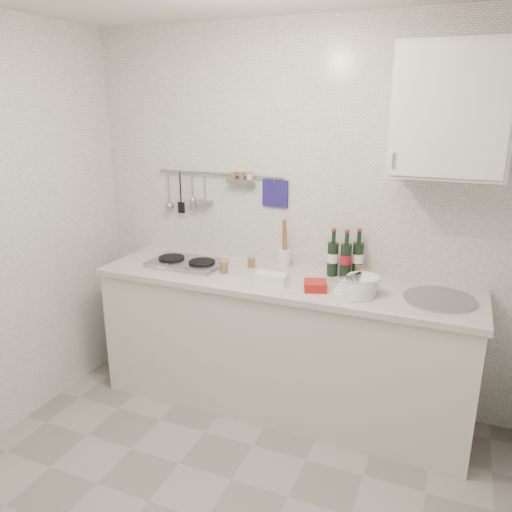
{
  "coord_description": "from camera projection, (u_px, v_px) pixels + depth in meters",
  "views": [
    {
      "loc": [
        1.0,
        -1.73,
        2.0
      ],
      "look_at": [
        -0.1,
        0.9,
        1.12
      ],
      "focal_mm": 35.0,
      "sensor_mm": 36.0,
      "label": 1
    }
  ],
  "objects": [
    {
      "name": "jar_d",
      "position": [
        224.0,
        266.0,
        3.27
      ],
      "size": [
        0.06,
        0.06,
        0.09
      ],
      "rotation": [
        0.0,
        0.0,
        0.01
      ],
      "color": "brown",
      "rests_on": "counter"
    },
    {
      "name": "jar_b",
      "position": [
        360.0,
        271.0,
        3.19
      ],
      "size": [
        0.07,
        0.07,
        0.08
      ],
      "rotation": [
        0.0,
        0.0,
        -0.09
      ],
      "color": "brown",
      "rests_on": "counter"
    },
    {
      "name": "wine_bottles",
      "position": [
        346.0,
        253.0,
        3.18
      ],
      "size": [
        0.22,
        0.13,
        0.31
      ],
      "rotation": [
        0.0,
        0.0,
        0.33
      ],
      "color": "black",
      "rests_on": "counter"
    },
    {
      "name": "plate_stack_hob",
      "position": [
        169.0,
        264.0,
        3.43
      ],
      "size": [
        0.24,
        0.24,
        0.02
      ],
      "rotation": [
        0.0,
        0.0,
        0.06
      ],
      "color": "#5254BA",
      "rests_on": "counter"
    },
    {
      "name": "butter_dish",
      "position": [
        271.0,
        278.0,
        3.1
      ],
      "size": [
        0.21,
        0.1,
        0.06
      ],
      "primitive_type": "cube",
      "rotation": [
        0.0,
        0.0,
        0.0
      ],
      "color": "white",
      "rests_on": "counter"
    },
    {
      "name": "wall_cabinet",
      "position": [
        452.0,
        111.0,
        2.65
      ],
      "size": [
        0.6,
        0.38,
        0.7
      ],
      "color": "beige",
      "rests_on": "back_wall"
    },
    {
      "name": "plate_stack_sink",
      "position": [
        358.0,
        286.0,
        2.9
      ],
      "size": [
        0.26,
        0.25,
        0.12
      ],
      "rotation": [
        0.0,
        0.0,
        -0.25
      ],
      "color": "white",
      "rests_on": "counter"
    },
    {
      "name": "counter",
      "position": [
        282.0,
        347.0,
        3.32
      ],
      "size": [
        2.44,
        0.64,
        0.96
      ],
      "color": "beige",
      "rests_on": "floor"
    },
    {
      "name": "strawberry_punnet",
      "position": [
        315.0,
        286.0,
        2.98
      ],
      "size": [
        0.17,
        0.17,
        0.05
      ],
      "primitive_type": "cube",
      "rotation": [
        0.0,
        0.0,
        0.33
      ],
      "color": "red",
      "rests_on": "counter"
    },
    {
      "name": "utensil_crock",
      "position": [
        284.0,
        256.0,
        3.36
      ],
      "size": [
        0.08,
        0.08,
        0.34
      ],
      "rotation": [
        0.0,
        0.0,
        0.07
      ],
      "color": "white",
      "rests_on": "counter"
    },
    {
      "name": "back_wall",
      "position": [
        298.0,
        218.0,
        3.35
      ],
      "size": [
        3.0,
        0.02,
        2.5
      ],
      "primitive_type": "cube",
      "color": "silver",
      "rests_on": "floor"
    },
    {
      "name": "jar_a",
      "position": [
        251.0,
        262.0,
        3.39
      ],
      "size": [
        0.06,
        0.06,
        0.07
      ],
      "rotation": [
        0.0,
        0.0,
        0.29
      ],
      "color": "brown",
      "rests_on": "counter"
    },
    {
      "name": "jar_c",
      "position": [
        365.0,
        275.0,
        3.12
      ],
      "size": [
        0.07,
        0.07,
        0.08
      ],
      "rotation": [
        0.0,
        0.0,
        0.41
      ],
      "color": "brown",
      "rests_on": "counter"
    },
    {
      "name": "wall_rail",
      "position": [
        216.0,
        187.0,
        3.49
      ],
      "size": [
        0.98,
        0.09,
        0.34
      ],
      "color": "#93969B",
      "rests_on": "back_wall"
    }
  ]
}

